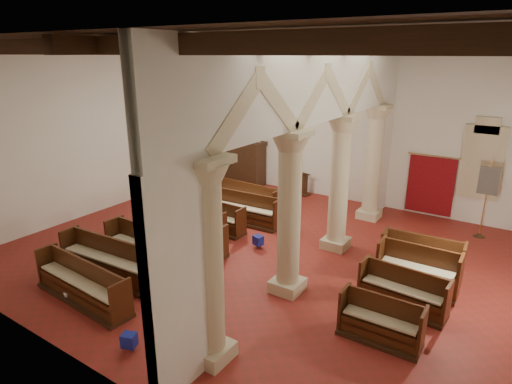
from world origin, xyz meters
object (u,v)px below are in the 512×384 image
at_px(lectern, 304,185).
at_px(aisle_pew_0, 380,326).
at_px(processional_banner, 483,213).
at_px(nave_pew_0, 82,289).
at_px(pipe_organ, 243,154).

relative_size(lectern, aisle_pew_0, 0.63).
height_order(processional_banner, nave_pew_0, processional_banner).
bearing_deg(aisle_pew_0, processional_banner, 81.01).
bearing_deg(processional_banner, nave_pew_0, -126.91).
bearing_deg(pipe_organ, aisle_pew_0, -40.80).
distance_m(pipe_organ, processional_banner, 9.92).
relative_size(pipe_organ, processional_banner, 1.73).
relative_size(pipe_organ, aisle_pew_0, 2.59).
bearing_deg(nave_pew_0, processional_banner, 54.84).
distance_m(lectern, nave_pew_0, 10.14).
bearing_deg(lectern, processional_banner, 9.51).
height_order(pipe_organ, nave_pew_0, pipe_organ).
bearing_deg(processional_banner, pipe_organ, 177.48).
xyz_separation_m(pipe_organ, lectern, (3.16, -0.01, -0.93)).
bearing_deg(nave_pew_0, aisle_pew_0, 24.07).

